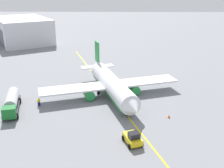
{
  "coord_description": "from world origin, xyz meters",
  "views": [
    {
      "loc": [
        54.48,
        1.0,
        23.25
      ],
      "look_at": [
        0.0,
        0.0,
        3.0
      ],
      "focal_mm": 42.76,
      "sensor_mm": 36.0,
      "label": 1
    }
  ],
  "objects_px": {
    "airplane": "(111,84)",
    "fuel_tanker": "(12,102)",
    "pushback_tug": "(133,138)",
    "safety_cone_nose": "(169,116)",
    "refueling_worker": "(39,102)"
  },
  "relations": [
    {
      "from": "airplane",
      "to": "fuel_tanker",
      "type": "relative_size",
      "value": 2.73
    },
    {
      "from": "airplane",
      "to": "fuel_tanker",
      "type": "bearing_deg",
      "value": -68.66
    },
    {
      "from": "pushback_tug",
      "to": "safety_cone_nose",
      "type": "relative_size",
      "value": 6.88
    },
    {
      "from": "fuel_tanker",
      "to": "safety_cone_nose",
      "type": "height_order",
      "value": "fuel_tanker"
    },
    {
      "from": "airplane",
      "to": "pushback_tug",
      "type": "distance_m",
      "value": 19.55
    },
    {
      "from": "refueling_worker",
      "to": "safety_cone_nose",
      "type": "bearing_deg",
      "value": 79.32
    },
    {
      "from": "airplane",
      "to": "safety_cone_nose",
      "type": "distance_m",
      "value": 15.24
    },
    {
      "from": "fuel_tanker",
      "to": "refueling_worker",
      "type": "distance_m",
      "value": 5.23
    },
    {
      "from": "airplane",
      "to": "refueling_worker",
      "type": "distance_m",
      "value": 15.84
    },
    {
      "from": "fuel_tanker",
      "to": "pushback_tug",
      "type": "height_order",
      "value": "fuel_tanker"
    },
    {
      "from": "pushback_tug",
      "to": "safety_cone_nose",
      "type": "bearing_deg",
      "value": 140.59
    },
    {
      "from": "pushback_tug",
      "to": "fuel_tanker",
      "type": "bearing_deg",
      "value": -116.47
    },
    {
      "from": "fuel_tanker",
      "to": "airplane",
      "type": "bearing_deg",
      "value": 111.34
    },
    {
      "from": "pushback_tug",
      "to": "safety_cone_nose",
      "type": "height_order",
      "value": "pushback_tug"
    },
    {
      "from": "pushback_tug",
      "to": "refueling_worker",
      "type": "xyz_separation_m",
      "value": [
        -13.65,
        -18.46,
        -0.19
      ]
    }
  ]
}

